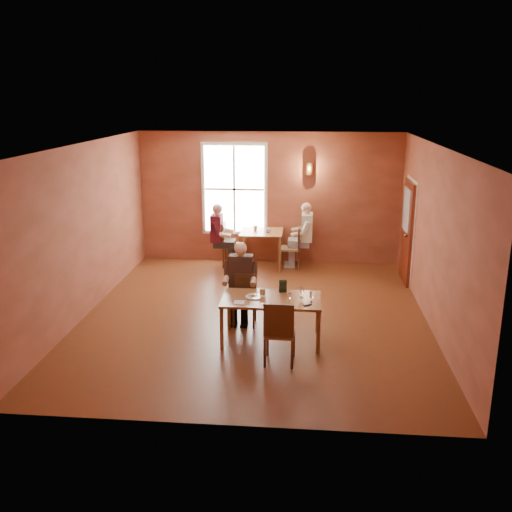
# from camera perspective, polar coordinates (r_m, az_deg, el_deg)

# --- Properties ---
(ground) EXTENTS (6.00, 7.00, 0.01)m
(ground) POSITION_cam_1_polar(r_m,az_deg,el_deg) (10.20, -0.10, -5.99)
(ground) COLOR brown
(ground) RESTS_ON ground
(wall_back) EXTENTS (6.00, 0.04, 3.00)m
(wall_back) POSITION_cam_1_polar(r_m,az_deg,el_deg) (13.16, 1.33, 5.82)
(wall_back) COLOR brown
(wall_back) RESTS_ON ground
(wall_front) EXTENTS (6.00, 0.04, 3.00)m
(wall_front) POSITION_cam_1_polar(r_m,az_deg,el_deg) (6.42, -3.06, -5.16)
(wall_front) COLOR brown
(wall_front) RESTS_ON ground
(wall_left) EXTENTS (0.04, 7.00, 3.00)m
(wall_left) POSITION_cam_1_polar(r_m,az_deg,el_deg) (10.45, -16.73, 2.49)
(wall_left) COLOR brown
(wall_left) RESTS_ON ground
(wall_right) EXTENTS (0.04, 7.00, 3.00)m
(wall_right) POSITION_cam_1_polar(r_m,az_deg,el_deg) (9.93, 17.41, 1.75)
(wall_right) COLOR brown
(wall_right) RESTS_ON ground
(ceiling) EXTENTS (6.00, 7.00, 0.04)m
(ceiling) POSITION_cam_1_polar(r_m,az_deg,el_deg) (9.50, -0.11, 11.05)
(ceiling) COLOR white
(ceiling) RESTS_ON wall_back
(window) EXTENTS (1.36, 0.10, 1.96)m
(window) POSITION_cam_1_polar(r_m,az_deg,el_deg) (13.15, -2.18, 6.69)
(window) COLOR white
(window) RESTS_ON wall_back
(door) EXTENTS (0.12, 1.04, 2.10)m
(door) POSITION_cam_1_polar(r_m,az_deg,el_deg) (12.22, 14.82, 2.34)
(door) COLOR maroon
(door) RESTS_ON ground
(wall_sconce) EXTENTS (0.16, 0.16, 0.28)m
(wall_sconce) POSITION_cam_1_polar(r_m,az_deg,el_deg) (12.92, 5.35, 8.71)
(wall_sconce) COLOR brown
(wall_sconce) RESTS_ON wall_back
(main_table) EXTENTS (1.55, 0.87, 0.73)m
(main_table) POSITION_cam_1_polar(r_m,az_deg,el_deg) (9.07, 1.55, -6.40)
(main_table) COLOR brown
(main_table) RESTS_ON ground
(chair_diner_main) EXTENTS (0.38, 0.38, 0.85)m
(chair_diner_main) POSITION_cam_1_polar(r_m,az_deg,el_deg) (9.69, -1.15, -4.50)
(chair_diner_main) COLOR #503011
(chair_diner_main) RESTS_ON ground
(diner_main) EXTENTS (0.53, 0.53, 1.33)m
(diner_main) POSITION_cam_1_polar(r_m,az_deg,el_deg) (9.58, -1.18, -3.21)
(diner_main) COLOR #453125
(diner_main) RESTS_ON ground
(chair_empty) EXTENTS (0.45, 0.45, 0.98)m
(chair_empty) POSITION_cam_1_polar(r_m,az_deg,el_deg) (8.34, 2.39, -7.51)
(chair_empty) COLOR #542D12
(chair_empty) RESTS_ON ground
(plate_food) EXTENTS (0.33, 0.33, 0.03)m
(plate_food) POSITION_cam_1_polar(r_m,az_deg,el_deg) (8.97, -0.22, -4.05)
(plate_food) COLOR white
(plate_food) RESTS_ON main_table
(sandwich) EXTENTS (0.09, 0.09, 0.10)m
(sandwich) POSITION_cam_1_polar(r_m,az_deg,el_deg) (9.02, 0.65, -3.69)
(sandwich) COLOR #D6BA79
(sandwich) RESTS_ON main_table
(goblet_a) EXTENTS (0.08, 0.08, 0.18)m
(goblet_a) POSITION_cam_1_polar(r_m,az_deg,el_deg) (8.96, 4.60, -3.63)
(goblet_a) COLOR white
(goblet_a) RESTS_ON main_table
(goblet_b) EXTENTS (0.07, 0.07, 0.18)m
(goblet_b) POSITION_cam_1_polar(r_m,az_deg,el_deg) (8.79, 5.60, -4.05)
(goblet_b) COLOR white
(goblet_b) RESTS_ON main_table
(goblet_c) EXTENTS (0.07, 0.07, 0.18)m
(goblet_c) POSITION_cam_1_polar(r_m,az_deg,el_deg) (8.73, 3.35, -4.16)
(goblet_c) COLOR white
(goblet_c) RESTS_ON main_table
(menu_stand) EXTENTS (0.13, 0.09, 0.20)m
(menu_stand) POSITION_cam_1_polar(r_m,az_deg,el_deg) (9.17, 2.71, -3.05)
(menu_stand) COLOR black
(menu_stand) RESTS_ON main_table
(knife) EXTENTS (0.18, 0.07, 0.00)m
(knife) POSITION_cam_1_polar(r_m,az_deg,el_deg) (8.71, 1.09, -4.77)
(knife) COLOR silver
(knife) RESTS_ON main_table
(napkin) EXTENTS (0.17, 0.17, 0.01)m
(napkin) POSITION_cam_1_polar(r_m,az_deg,el_deg) (8.76, -1.69, -4.64)
(napkin) COLOR white
(napkin) RESTS_ON main_table
(sunglasses) EXTENTS (0.13, 0.11, 0.02)m
(sunglasses) POSITION_cam_1_polar(r_m,az_deg,el_deg) (8.67, 5.18, -4.90)
(sunglasses) COLOR #232326
(sunglasses) RESTS_ON main_table
(second_table) EXTENTS (0.94, 0.94, 0.83)m
(second_table) POSITION_cam_1_polar(r_m,az_deg,el_deg) (12.92, 0.57, 0.70)
(second_table) COLOR brown
(second_table) RESTS_ON ground
(chair_diner_white) EXTENTS (0.42, 0.42, 0.94)m
(chair_diner_white) POSITION_cam_1_polar(r_m,az_deg,el_deg) (12.87, 3.46, 0.87)
(chair_diner_white) COLOR #4F3117
(chair_diner_white) RESTS_ON ground
(diner_white) EXTENTS (0.57, 0.57, 1.43)m
(diner_white) POSITION_cam_1_polar(r_m,az_deg,el_deg) (12.81, 3.61, 1.92)
(diner_white) COLOR white
(diner_white) RESTS_ON ground
(chair_diner_maroon) EXTENTS (0.45, 0.45, 1.01)m
(chair_diner_maroon) POSITION_cam_1_polar(r_m,az_deg,el_deg) (12.96, -2.29, 1.16)
(chair_diner_maroon) COLOR #492A19
(chair_diner_maroon) RESTS_ON ground
(diner_maroon) EXTENTS (0.56, 0.56, 1.41)m
(diner_maroon) POSITION_cam_1_polar(r_m,az_deg,el_deg) (12.92, -2.43, 2.01)
(diner_maroon) COLOR maroon
(diner_maroon) RESTS_ON ground
(cup_a) EXTENTS (0.15, 0.15, 0.10)m
(cup_a) POSITION_cam_1_polar(r_m,az_deg,el_deg) (12.70, 1.20, 2.59)
(cup_a) COLOR beige
(cup_a) RESTS_ON second_table
(cup_b) EXTENTS (0.14, 0.14, 0.10)m
(cup_b) POSITION_cam_1_polar(r_m,az_deg,el_deg) (12.92, -0.06, 2.83)
(cup_b) COLOR silver
(cup_b) RESTS_ON second_table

